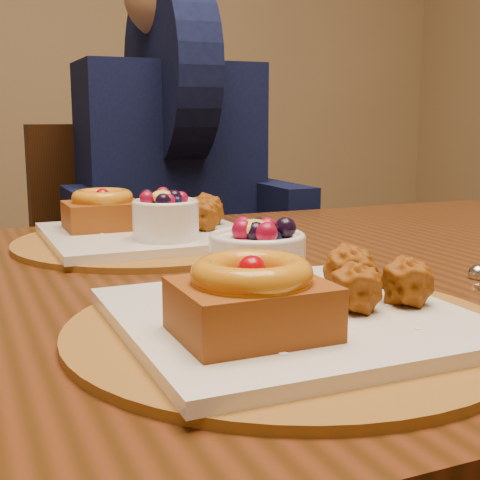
% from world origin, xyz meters
% --- Properties ---
extents(dining_table, '(1.60, 0.90, 0.76)m').
position_xyz_m(dining_table, '(-0.10, -0.04, 0.68)').
color(dining_table, '#341C09').
rests_on(dining_table, ground).
extents(place_setting_near, '(0.38, 0.38, 0.09)m').
position_xyz_m(place_setting_near, '(-0.10, -0.25, 0.78)').
color(place_setting_near, brown).
rests_on(place_setting_near, dining_table).
extents(place_setting_far, '(0.38, 0.38, 0.09)m').
position_xyz_m(place_setting_far, '(-0.10, 0.18, 0.78)').
color(place_setting_far, brown).
rests_on(place_setting_far, dining_table).
extents(chair_far, '(0.52, 0.52, 0.92)m').
position_xyz_m(chair_far, '(0.05, 0.76, 0.51)').
color(chair_far, black).
rests_on(chair_far, ground).
extents(diner, '(0.50, 0.49, 0.82)m').
position_xyz_m(diner, '(0.12, 0.75, 0.87)').
color(diner, black).
rests_on(diner, ground).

